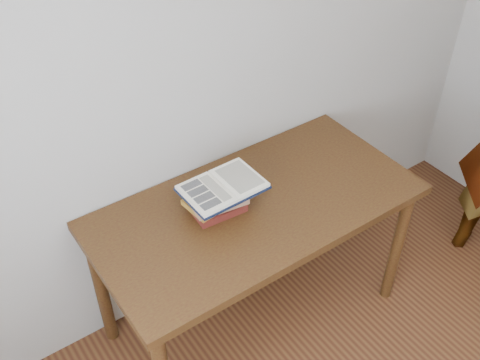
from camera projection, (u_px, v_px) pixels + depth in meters
desk at (256, 220)px, 2.50m from camera, size 1.44×0.72×0.77m
book_stack at (215, 200)px, 2.37m from camera, size 0.25×0.21×0.12m
open_book at (223, 187)px, 2.32m from camera, size 0.34×0.24×0.03m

